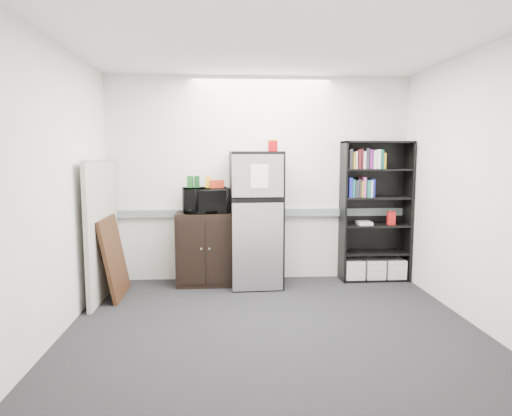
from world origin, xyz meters
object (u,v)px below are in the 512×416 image
at_px(bookshelf, 375,212).
at_px(cubicle_partition, 103,229).
at_px(microwave, 206,200).
at_px(refrigerator, 256,219).
at_px(cabinet, 206,248).

height_order(bookshelf, cubicle_partition, bookshelf).
height_order(microwave, refrigerator, refrigerator).
bearing_deg(bookshelf, microwave, -177.94).
distance_m(cubicle_partition, refrigerator, 1.87).
distance_m(bookshelf, refrigerator, 1.60).
relative_size(cubicle_partition, microwave, 2.85).
xyz_separation_m(cubicle_partition, cabinet, (1.19, 0.42, -0.34)).
relative_size(cubicle_partition, refrigerator, 0.94).
distance_m(microwave, refrigerator, 0.69).
xyz_separation_m(cabinet, refrigerator, (0.64, -0.08, 0.39)).
distance_m(cubicle_partition, microwave, 1.29).
height_order(cabinet, microwave, microwave).
xyz_separation_m(bookshelf, cabinet, (-2.24, -0.06, -0.44)).
bearing_deg(bookshelf, cubicle_partition, -171.94).
distance_m(cubicle_partition, cabinet, 1.31).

